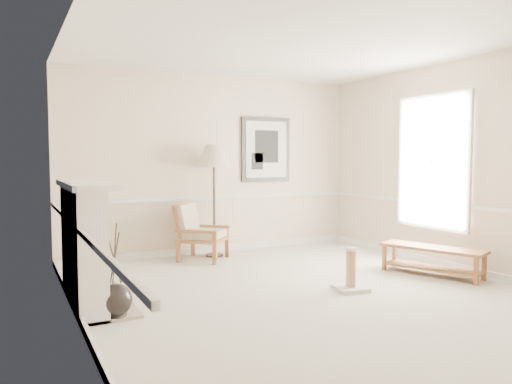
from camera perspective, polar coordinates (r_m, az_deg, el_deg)
ground at (r=5.98m, az=5.31°, el=-11.22°), size 5.50×5.50×0.00m
room at (r=5.91m, az=6.17°, el=6.87°), size 5.04×5.54×2.92m
fireplace at (r=5.61m, az=-19.04°, el=-5.73°), size 0.64×1.64×1.31m
floor_vase at (r=5.13m, az=-15.76°, el=-11.93°), size 0.32×0.32×0.94m
armchair at (r=7.69m, az=-6.73°, el=-4.29°), size 0.95×0.94×0.86m
floor_lamp at (r=7.85m, az=-4.84°, el=3.77°), size 0.67×0.67×1.76m
bench at (r=7.07m, az=19.50°, el=-6.93°), size 0.87×1.39×0.38m
scratching_post at (r=6.06m, az=10.77°, el=-9.51°), size 0.42×0.42×0.51m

